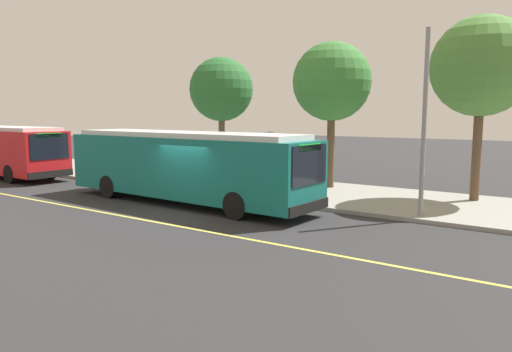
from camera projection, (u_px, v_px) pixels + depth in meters
The scene contains 13 objects.
ground_plane at pixel (190, 210), 18.54m from camera, with size 120.00×120.00×0.00m, color #2B2B2D.
sidewalk_curb at pixel (274, 189), 23.40m from camera, with size 44.00×6.40×0.15m, color gray.
lane_stripe_center at pixel (146, 220), 16.75m from camera, with size 36.00×0.14×0.01m, color #E0D64C.
transit_bus_main at pixel (185, 164), 19.81m from camera, with size 12.06×3.02×2.95m.
transit_bus_second at pixel (2, 149), 28.30m from camera, with size 10.50×2.83×2.95m.
bus_shelter at pixel (244, 150), 23.80m from camera, with size 2.90×1.60×2.48m.
waiting_bench at pixel (244, 176), 23.89m from camera, with size 1.60×0.48×0.95m.
route_sign_post at pixel (270, 154), 20.75m from camera, with size 0.44×0.08×2.80m.
pedestrian_commuter at pixel (194, 166), 23.72m from camera, with size 0.24×0.40×1.69m.
street_tree_near_shelter at pixel (482, 67), 19.15m from camera, with size 3.99×3.99×7.41m.
street_tree_upstreet at pixel (221, 90), 27.40m from camera, with size 3.62×3.62×6.73m.
street_tree_downstreet at pixel (332, 82), 22.77m from camera, with size 3.72×3.72×6.91m.
utility_pole at pixel (424, 124), 16.41m from camera, with size 0.16×0.16×6.40m, color gray.
Camera 1 is at (12.56, -13.44, 3.69)m, focal length 33.80 mm.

